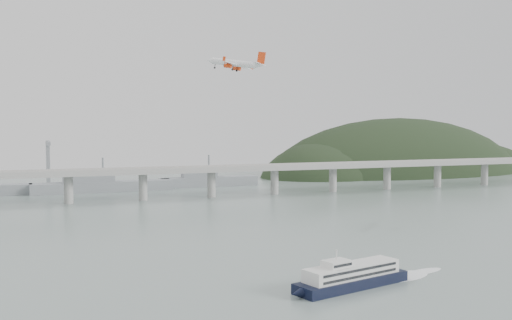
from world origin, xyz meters
name	(u,v)px	position (x,y,z in m)	size (l,w,h in m)	color
ground	(304,256)	(0.00, 0.00, 0.00)	(900.00, 900.00, 0.00)	slate
bridge	(183,174)	(-1.15, 200.00, 17.65)	(800.00, 22.00, 23.90)	#999997
headland	(410,190)	(285.18, 331.75, -19.34)	(365.00, 155.00, 156.00)	black
ferry	(352,276)	(-5.51, -48.58, 3.62)	(69.60, 25.46, 13.35)	black
airliner	(235,63)	(-0.51, 84.56, 85.77)	(28.19, 29.30, 9.86)	white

